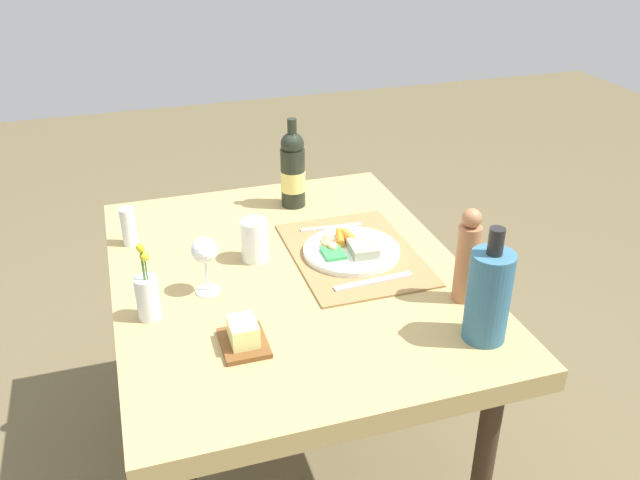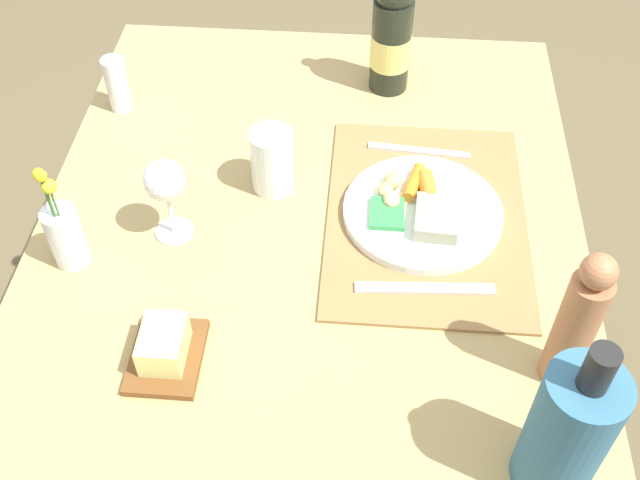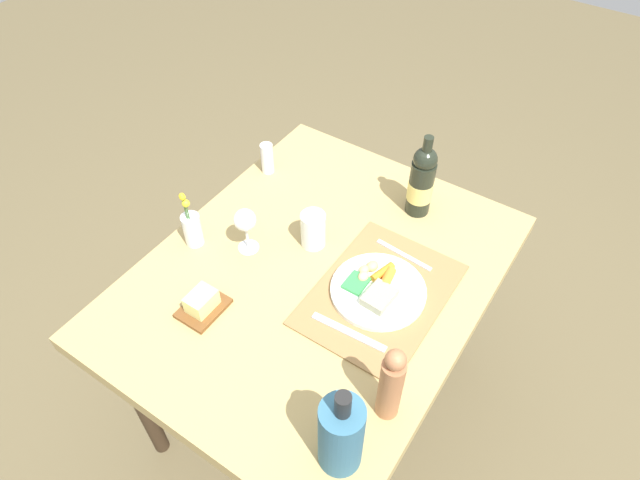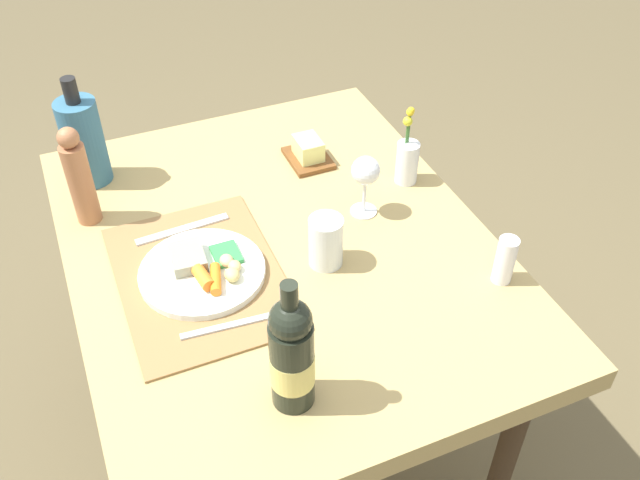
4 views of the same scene
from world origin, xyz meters
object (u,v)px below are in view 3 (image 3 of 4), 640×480
at_px(dining_table, 316,287).
at_px(water_tumbler, 313,231).
at_px(flower_vase, 192,228).
at_px(wine_bottle, 421,182).
at_px(wine_glass, 245,222).
at_px(butter_dish, 202,304).
at_px(pepper_mill, 391,385).
at_px(knife, 404,255).
at_px(salt_shaker, 267,158).
at_px(dinner_plate, 378,289).
at_px(cooler_bottle, 341,435).
at_px(fork, 349,332).

relative_size(dining_table, water_tumbler, 9.82).
distance_m(flower_vase, wine_bottle, 0.70).
distance_m(wine_glass, butter_dish, 0.26).
xyz_separation_m(pepper_mill, water_tumbler, (0.34, 0.44, -0.07)).
relative_size(wine_bottle, water_tumbler, 2.44).
xyz_separation_m(dining_table, knife, (0.19, -0.18, 0.08)).
relative_size(wine_glass, salt_shaker, 1.38).
bearing_deg(knife, dinner_plate, -174.43).
relative_size(flower_vase, cooler_bottle, 0.73).
distance_m(knife, wine_glass, 0.47).
xyz_separation_m(fork, salt_shaker, (0.41, 0.57, 0.05)).
relative_size(wine_bottle, pepper_mill, 1.16).
distance_m(fork, wine_bottle, 0.53).
distance_m(fork, salt_shaker, 0.70).
bearing_deg(salt_shaker, cooler_bottle, -133.60).
xyz_separation_m(fork, butter_dish, (-0.15, 0.37, 0.02)).
bearing_deg(dinner_plate, water_tumbler, 77.04).
bearing_deg(pepper_mill, wine_glass, 69.45).
distance_m(dinner_plate, knife, 0.16).
distance_m(wine_bottle, salt_shaker, 0.52).
bearing_deg(water_tumbler, fork, -129.90).
relative_size(dining_table, wine_glass, 7.55).
height_order(dining_table, wine_glass, wine_glass).
relative_size(dinner_plate, wine_glass, 1.75).
bearing_deg(butter_dish, pepper_mill, -87.71).
relative_size(fork, wine_glass, 1.42).
height_order(dining_table, dinner_plate, dinner_plate).
bearing_deg(butter_dish, cooler_bottle, -104.37).
height_order(fork, water_tumbler, water_tumbler).
relative_size(dinner_plate, butter_dish, 2.02).
height_order(flower_vase, cooler_bottle, cooler_bottle).
height_order(dining_table, wine_bottle, wine_bottle).
distance_m(dinner_plate, flower_vase, 0.57).
distance_m(flower_vase, salt_shaker, 0.39).
relative_size(wine_glass, flower_vase, 0.75).
bearing_deg(butter_dish, wine_bottle, -24.24).
bearing_deg(dinner_plate, cooler_bottle, -160.46).
bearing_deg(fork, salt_shaker, 51.28).
bearing_deg(knife, salt_shaker, 85.69).
distance_m(wine_glass, pepper_mill, 0.63).
xyz_separation_m(salt_shaker, cooler_bottle, (-0.69, -0.72, 0.06)).
relative_size(wine_bottle, cooler_bottle, 1.03).
xyz_separation_m(wine_glass, flower_vase, (-0.07, 0.15, -0.05)).
relative_size(dining_table, pepper_mill, 4.67).
height_order(flower_vase, butter_dish, flower_vase).
bearing_deg(wine_bottle, dining_table, 162.82).
distance_m(flower_vase, pepper_mill, 0.75).
height_order(wine_glass, pepper_mill, pepper_mill).
bearing_deg(dinner_plate, pepper_mill, -146.62).
bearing_deg(salt_shaker, water_tumbler, -121.25).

